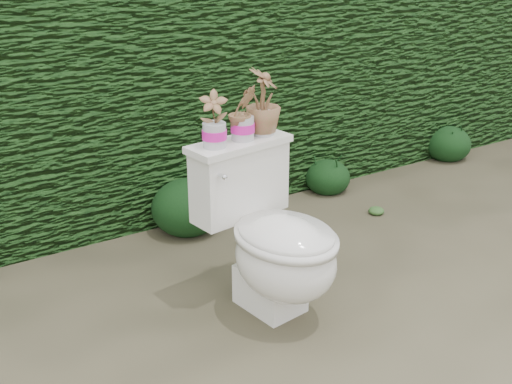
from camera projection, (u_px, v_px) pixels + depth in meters
ground at (276, 306)px, 3.06m from camera, size 60.00×60.00×0.00m
hedge at (135, 79)px, 4.01m from camera, size 8.00×1.00×1.60m
toilet at (273, 241)px, 2.91m from camera, size 0.55×0.73×0.78m
potted_plant_left at (214, 121)px, 2.79m from camera, size 0.15×0.13×0.24m
potted_plant_center at (243, 114)px, 2.89m from camera, size 0.14×0.12×0.24m
potted_plant_right at (263, 104)px, 2.95m from camera, size 0.23×0.23×0.30m
liriope_clump_2 at (187, 203)px, 3.78m from camera, size 0.42×0.42×0.34m
liriope_clump_3 at (328, 173)px, 4.37m from camera, size 0.31×0.31×0.25m
liriope_clump_4 at (448, 141)px, 4.99m from camera, size 0.35×0.35×0.28m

